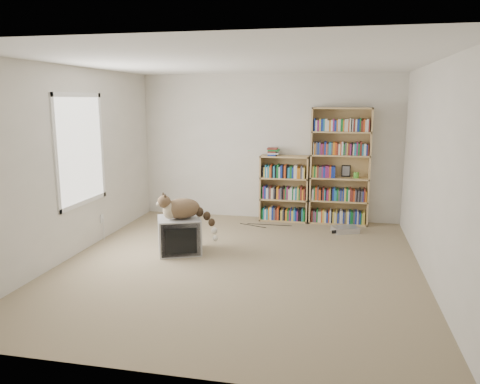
% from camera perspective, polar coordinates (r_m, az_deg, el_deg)
% --- Properties ---
extents(floor, '(4.50, 5.00, 0.01)m').
position_cam_1_polar(floor, '(6.03, -0.12, -8.84)').
color(floor, gray).
rests_on(floor, ground).
extents(wall_back, '(4.50, 0.02, 2.50)m').
position_cam_1_polar(wall_back, '(8.17, 3.52, 5.43)').
color(wall_back, silver).
rests_on(wall_back, floor).
extents(wall_front, '(4.50, 0.02, 2.50)m').
position_cam_1_polar(wall_front, '(3.36, -8.99, -2.96)').
color(wall_front, silver).
rests_on(wall_front, floor).
extents(wall_left, '(0.02, 5.00, 2.50)m').
position_cam_1_polar(wall_left, '(6.57, -19.75, 3.40)').
color(wall_left, silver).
rests_on(wall_left, floor).
extents(wall_right, '(0.02, 5.00, 2.50)m').
position_cam_1_polar(wall_right, '(5.71, 22.58, 2.12)').
color(wall_right, silver).
rests_on(wall_right, floor).
extents(ceiling, '(4.50, 5.00, 0.02)m').
position_cam_1_polar(ceiling, '(5.68, -0.13, 15.58)').
color(ceiling, white).
rests_on(ceiling, wall_back).
extents(window, '(0.02, 1.22, 1.52)m').
position_cam_1_polar(window, '(6.71, -18.86, 4.90)').
color(window, white).
rests_on(window, wall_left).
extents(crt_tv, '(0.72, 0.69, 0.49)m').
position_cam_1_polar(crt_tv, '(6.48, -7.40, -5.23)').
color(crt_tv, '#A5A5A8').
rests_on(crt_tv, floor).
extents(cat, '(0.85, 0.56, 0.60)m').
position_cam_1_polar(cat, '(6.33, -6.55, -2.36)').
color(cat, '#332514').
rests_on(cat, crt_tv).
extents(bookcase_tall, '(0.97, 0.30, 1.94)m').
position_cam_1_polar(bookcase_tall, '(7.99, 12.07, 2.68)').
color(bookcase_tall, tan).
rests_on(bookcase_tall, floor).
extents(bookcase_short, '(0.82, 0.30, 1.13)m').
position_cam_1_polar(bookcase_short, '(8.10, 5.40, 0.13)').
color(bookcase_short, tan).
rests_on(bookcase_short, floor).
extents(book_stack, '(0.19, 0.24, 0.13)m').
position_cam_1_polar(book_stack, '(8.01, 4.09, 4.93)').
color(book_stack, '#C24219').
rests_on(book_stack, bookcase_short).
extents(green_mug, '(0.09, 0.09, 0.10)m').
position_cam_1_polar(green_mug, '(7.98, 13.98, 2.02)').
color(green_mug, green).
rests_on(green_mug, bookcase_tall).
extents(framed_print, '(0.15, 0.05, 0.20)m').
position_cam_1_polar(framed_print, '(8.07, 12.79, 2.53)').
color(framed_print, black).
rests_on(framed_print, bookcase_tall).
extents(dvd_player, '(0.46, 0.40, 0.09)m').
position_cam_1_polar(dvd_player, '(7.62, 12.70, -4.48)').
color(dvd_player, silver).
rests_on(dvd_player, floor).
extents(wall_outlet, '(0.01, 0.08, 0.13)m').
position_cam_1_polar(wall_outlet, '(7.30, -16.48, -3.13)').
color(wall_outlet, silver).
rests_on(wall_outlet, wall_left).
extents(floor_cables, '(1.20, 0.70, 0.01)m').
position_cam_1_polar(floor_cables, '(7.61, 5.22, -4.58)').
color(floor_cables, black).
rests_on(floor_cables, floor).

